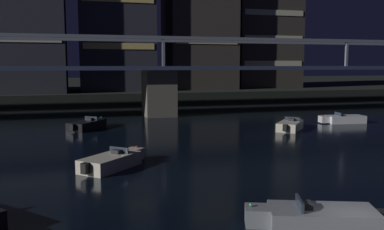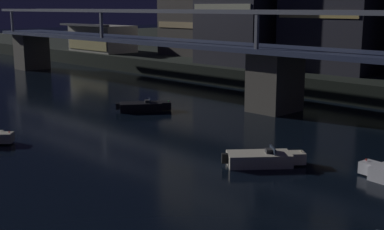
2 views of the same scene
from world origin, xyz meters
The scene contains 8 objects.
far_riverbank centered at (0.00, 85.67, 1.10)m, with size 240.00×80.00×2.20m, color black.
river_bridge centered at (0.00, 37.67, 4.58)m, with size 101.51×6.40×9.38m.
tower_east_low centered at (22.63, 58.96, 12.89)m, with size 11.54×11.97×21.69m.
speedboat_near_center centered at (9.95, 23.34, 0.41)m, with size 4.15×4.59×1.16m.
speedboat_mid_center centered at (-8.68, 28.83, 0.41)m, with size 3.93×4.73×1.16m.
speedboat_mid_right centered at (-1.01, 1.07, 0.41)m, with size 5.12×3.00×1.16m.
speedboat_far_center centered at (17.67, 26.07, 0.41)m, with size 5.23×2.22×1.16m.
speedboat_far_right centered at (-7.59, 12.61, 0.41)m, with size 4.30×4.47×1.16m.
Camera 1 is at (-9.43, -12.21, 6.08)m, focal length 39.18 mm.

